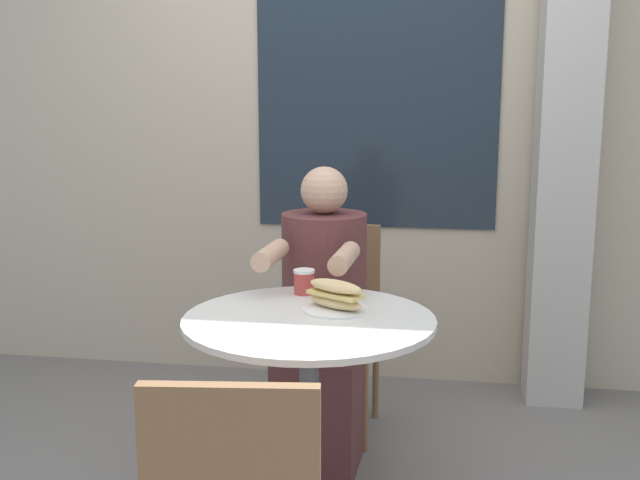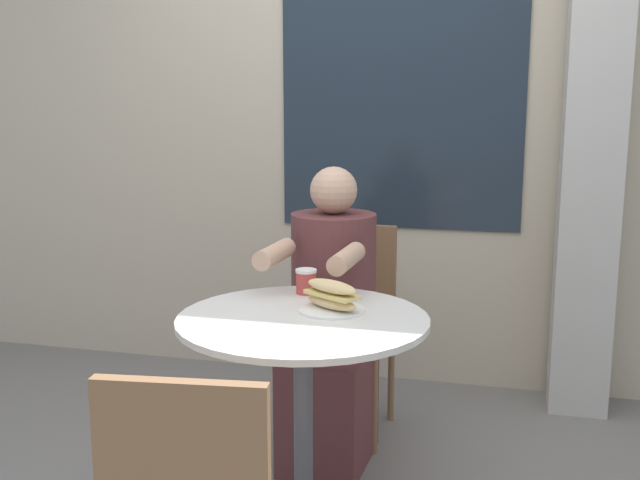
# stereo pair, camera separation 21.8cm
# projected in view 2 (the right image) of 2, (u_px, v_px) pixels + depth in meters

# --- Properties ---
(storefront_wall) EXTENTS (8.00, 0.09, 2.80)m
(storefront_wall) POSITION_uv_depth(u_px,v_px,m) (388.00, 99.00, 3.61)
(storefront_wall) COLOR #B7A88E
(storefront_wall) RESTS_ON ground_plane
(lattice_pillar) EXTENTS (0.25, 0.25, 2.40)m
(lattice_pillar) POSITION_uv_depth(u_px,v_px,m) (592.00, 146.00, 3.24)
(lattice_pillar) COLOR #B2ADA3
(lattice_pillar) RESTS_ON ground_plane
(cafe_table) EXTENTS (0.77, 0.77, 0.75)m
(cafe_table) POSITION_uv_depth(u_px,v_px,m) (303.00, 377.00, 2.31)
(cafe_table) COLOR beige
(cafe_table) RESTS_ON ground_plane
(diner_chair) EXTENTS (0.40, 0.40, 0.87)m
(diner_chair) POSITION_uv_depth(u_px,v_px,m) (351.00, 308.00, 3.20)
(diner_chair) COLOR brown
(diner_chair) RESTS_ON ground_plane
(seated_diner) EXTENTS (0.34, 0.59, 1.15)m
(seated_diner) POSITION_uv_depth(u_px,v_px,m) (331.00, 336.00, 2.87)
(seated_diner) COLOR brown
(seated_diner) RESTS_ON ground_plane
(sandwich_on_plate) EXTENTS (0.21, 0.21, 0.10)m
(sandwich_on_plate) POSITION_uv_depth(u_px,v_px,m) (332.00, 298.00, 2.33)
(sandwich_on_plate) COLOR white
(sandwich_on_plate) RESTS_ON cafe_table
(drink_cup) EXTENTS (0.07, 0.07, 0.08)m
(drink_cup) POSITION_uv_depth(u_px,v_px,m) (306.00, 281.00, 2.55)
(drink_cup) COLOR #B73D38
(drink_cup) RESTS_ON cafe_table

